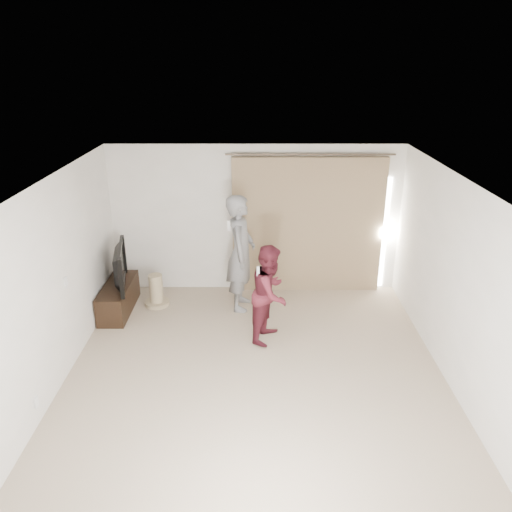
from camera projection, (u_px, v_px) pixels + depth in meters
The scene contains 10 objects.
floor at pixel (255, 377), 6.60m from camera, with size 5.50×5.50×0.00m, color tan.
wall_back at pixel (256, 219), 8.66m from camera, with size 5.00×0.04×2.60m, color silver.
wall_left at pixel (52, 288), 6.11m from camera, with size 0.04×5.50×2.60m.
ceiling at pixel (255, 184), 5.62m from camera, with size 5.00×5.50×0.01m, color silver.
curtain at pixel (308, 226), 8.63m from camera, with size 2.80×0.11×2.46m.
tv_console at pixel (119, 298), 8.23m from camera, with size 0.42×1.22×0.47m, color black.
tv at pixel (115, 266), 8.02m from camera, with size 1.14×0.15×0.66m, color black.
scratching_post at pixel (156, 293), 8.42m from camera, with size 0.41×0.41×0.55m.
person_man at pixel (241, 253), 8.09m from camera, with size 0.53×0.75×1.94m.
person_woman at pixel (270, 293), 7.24m from camera, with size 0.79×0.87×1.48m.
Camera 1 is at (0.02, -5.52, 3.96)m, focal length 35.00 mm.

